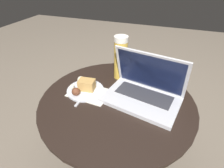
{
  "coord_description": "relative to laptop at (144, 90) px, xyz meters",
  "views": [
    {
      "loc": [
        0.19,
        -0.61,
        1.01
      ],
      "look_at": [
        -0.03,
        0.01,
        0.55
      ],
      "focal_mm": 28.0,
      "sensor_mm": 36.0,
      "label": 1
    }
  ],
  "objects": [
    {
      "name": "ground_plane",
      "position": [
        -0.12,
        -0.05,
        -0.53
      ],
      "size": [
        6.0,
        6.0,
        0.0
      ],
      "primitive_type": "plane",
      "color": "#726656"
    },
    {
      "name": "table",
      "position": [
        -0.12,
        -0.05,
        -0.16
      ],
      "size": [
        0.73,
        0.73,
        0.48
      ],
      "color": "#9E9EA3",
      "rests_on": "ground_plane"
    },
    {
      "name": "napkin",
      "position": [
        -0.26,
        -0.05,
        -0.04
      ],
      "size": [
        0.2,
        0.15,
        0.0
      ],
      "color": "silver",
      "rests_on": "table"
    },
    {
      "name": "laptop",
      "position": [
        0.0,
        0.0,
        0.0
      ],
      "size": [
        0.37,
        0.28,
        0.22
      ],
      "color": "silver",
      "rests_on": "table"
    },
    {
      "name": "beer_glass",
      "position": [
        -0.16,
        0.15,
        0.07
      ],
      "size": [
        0.07,
        0.07,
        0.23
      ],
      "color": "gold",
      "rests_on": "table"
    },
    {
      "name": "snack_plate",
      "position": [
        -0.29,
        -0.04,
        -0.03
      ],
      "size": [
        0.18,
        0.18,
        0.06
      ],
      "color": "silver",
      "rests_on": "table"
    },
    {
      "name": "fork",
      "position": [
        -0.27,
        -0.05,
        -0.04
      ],
      "size": [
        0.02,
        0.19,
        0.01
      ],
      "color": "#B2B2B7",
      "rests_on": "table"
    }
  ]
}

